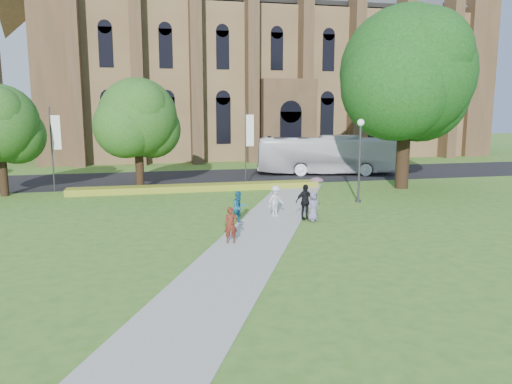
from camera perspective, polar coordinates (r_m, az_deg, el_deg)
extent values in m
plane|color=#426D20|center=(23.88, 1.52, -4.76)|extent=(160.00, 160.00, 0.00)
cube|color=black|center=(43.20, -5.08, 1.70)|extent=(160.00, 10.00, 0.02)
cube|color=#B2B2A8|center=(24.82, 0.95, -4.16)|extent=(15.58, 28.54, 0.04)
cube|color=gold|center=(36.25, -6.75, 0.50)|extent=(18.00, 1.40, 0.45)
cube|color=olive|center=(64.41, 1.33, 11.90)|extent=(52.00, 16.00, 17.00)
cube|color=brown|center=(56.27, -22.41, 13.57)|extent=(3.50, 3.50, 21.00)
cube|color=brown|center=(68.64, 23.69, 12.65)|extent=(3.50, 3.50, 21.00)
cube|color=brown|center=(55.70, 3.61, 8.13)|extent=(6.00, 2.50, 9.00)
cylinder|color=#38383D|center=(32.00, 11.73, 3.09)|extent=(0.14, 0.14, 4.80)
sphere|color=white|center=(31.81, 11.89, 7.78)|extent=(0.44, 0.44, 0.44)
cylinder|color=#38383D|center=(32.34, 11.59, -1.01)|extent=(0.36, 0.36, 0.15)
cylinder|color=#332114|center=(38.40, 16.49, 5.30)|extent=(0.96, 0.96, 6.60)
sphere|color=#123C10|center=(38.39, 16.86, 12.91)|extent=(9.60, 9.60, 9.60)
cylinder|color=#332114|center=(37.77, -26.97, 2.49)|extent=(0.56, 0.56, 3.85)
cylinder|color=#332114|center=(37.10, -13.18, 3.38)|extent=(0.60, 0.60, 4.12)
sphere|color=#204915|center=(36.91, -13.37, 8.31)|extent=(5.60, 5.60, 5.60)
cylinder|color=#38383D|center=(38.51, -1.20, 5.25)|extent=(0.10, 0.10, 6.00)
cube|color=white|center=(38.51, -0.70, 7.04)|extent=(0.60, 0.02, 2.40)
cylinder|color=#38383D|center=(38.23, -22.29, 4.51)|extent=(0.10, 0.10, 6.00)
cube|color=white|center=(38.10, -21.88, 6.33)|extent=(0.60, 0.02, 2.40)
imported|color=white|center=(45.19, 8.05, 4.22)|extent=(12.77, 5.51, 3.46)
imported|color=#5D2215|center=(21.95, -2.89, -3.79)|extent=(0.60, 0.41, 1.61)
imported|color=#175375|center=(25.62, -1.96, -1.77)|extent=(0.99, 0.89, 1.67)
imported|color=silver|center=(27.29, 2.28, -1.03)|extent=(1.27, 1.07, 1.70)
imported|color=black|center=(26.67, 5.61, -1.12)|extent=(1.17, 0.67, 1.88)
imported|color=slate|center=(26.35, 6.57, -1.62)|extent=(0.91, 0.80, 1.56)
imported|color=#C48A9C|center=(26.32, 6.92, 0.79)|extent=(0.92, 0.92, 0.64)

